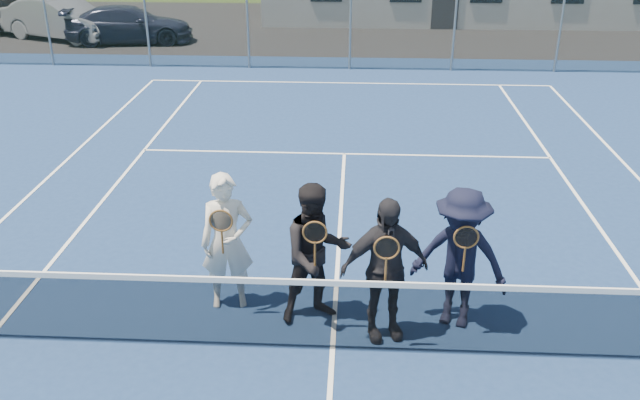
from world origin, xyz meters
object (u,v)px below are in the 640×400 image
object	(u,v)px
car_b	(62,18)
player_b	(316,254)
tennis_net	(333,312)
player_c	(384,269)
car_c	(129,25)
car_a	(19,10)
player_d	(460,259)
player_a	(227,242)

from	to	relation	value
car_b	player_b	xyz separation A→B (m)	(10.02, -16.75, 0.19)
tennis_net	player_c	world-z (taller)	player_c
player_b	car_b	bearing A→B (deg)	120.90
car_b	car_c	world-z (taller)	car_b
car_a	car_c	xyz separation A→B (m)	(4.63, -1.65, -0.17)
player_d	car_a	bearing A→B (deg)	127.53
car_b	player_d	world-z (taller)	player_d
player_a	car_c	bearing A→B (deg)	111.53
player_a	player_d	world-z (taller)	same
car_c	player_a	world-z (taller)	player_a
car_a	car_c	world-z (taller)	car_a
car_c	player_b	xyz separation A→B (m)	(7.46, -16.28, 0.30)
player_a	player_b	distance (m)	1.15
car_a	tennis_net	size ratio (longest dim) A/B	0.40
car_b	car_c	size ratio (longest dim) A/B	1.04
car_a	player_c	size ratio (longest dim) A/B	2.60
car_a	car_c	size ratio (longest dim) A/B	1.09
player_d	car_c	bearing A→B (deg)	119.34
car_b	player_a	distance (m)	18.75
player_b	player_c	size ratio (longest dim) A/B	1.00
car_c	player_c	distance (m)	18.55
car_c	player_a	bearing A→B (deg)	-166.46
tennis_net	player_d	bearing A→B (deg)	23.40
player_c	player_d	xyz separation A→B (m)	(0.90, 0.30, -0.00)
player_a	player_b	world-z (taller)	same
player_b	player_d	xyz separation A→B (m)	(1.71, -0.03, -0.00)
car_b	player_b	size ratio (longest dim) A/B	2.47
car_a	player_c	distance (m)	22.35
car_b	player_c	bearing A→B (deg)	-125.40
player_b	player_c	xyz separation A→B (m)	(0.81, -0.32, 0.00)
car_b	player_d	distance (m)	20.47
car_a	player_a	distance (m)	20.82
car_b	player_c	xyz separation A→B (m)	(10.83, -17.07, 0.19)
car_a	car_b	world-z (taller)	car_a
car_b	player_d	size ratio (longest dim) A/B	2.47
car_b	car_c	xyz separation A→B (m)	(2.56, -0.46, -0.11)
car_b	player_c	size ratio (longest dim) A/B	2.47
car_c	player_c	xyz separation A→B (m)	(8.27, -16.61, 0.30)
car_a	car_b	distance (m)	2.39
player_b	tennis_net	bearing A→B (deg)	-71.23
car_a	player_a	bearing A→B (deg)	-161.27
car_a	player_b	size ratio (longest dim) A/B	2.60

